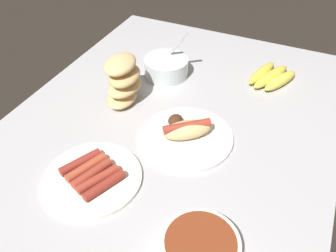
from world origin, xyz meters
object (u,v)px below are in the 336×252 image
object	(u,v)px
bowl_chili	(200,247)
bread_stack	(123,81)
bowl_coleslaw	(166,66)
plate_hotdog_assembled	(186,133)
plate_sausages	(93,176)
banana_bunch	(271,77)

from	to	relation	value
bowl_chili	bread_stack	distance (cm)	54.15
bowl_coleslaw	bread_stack	distance (cm)	19.66
plate_hotdog_assembled	bread_stack	xyz separation A→B (cm)	(7.83, 23.43, 5.49)
plate_hotdog_assembled	bread_stack	world-z (taller)	bread_stack
plate_hotdog_assembled	bowl_chili	bearing A→B (deg)	-153.08
bowl_chili	bread_stack	xyz separation A→B (cm)	(37.68, 38.59, 4.89)
bowl_coleslaw	bread_stack	xyz separation A→B (cm)	(-18.48, 5.45, 3.91)
bowl_coleslaw	plate_hotdog_assembled	xyz separation A→B (cm)	(-26.30, -17.98, -1.58)
bowl_coleslaw	bowl_chili	size ratio (longest dim) A/B	1.01
bowl_coleslaw	bowl_chili	bearing A→B (deg)	-149.45
bread_stack	plate_sausages	bearing A→B (deg)	-164.13
bowl_coleslaw	plate_hotdog_assembled	distance (cm)	31.90
plate_sausages	banana_bunch	size ratio (longest dim) A/B	1.30
bowl_coleslaw	bread_stack	bearing A→B (deg)	163.56
plate_sausages	plate_hotdog_assembled	size ratio (longest dim) A/B	0.94
plate_sausages	bread_stack	xyz separation A→B (cm)	(30.35, 8.63, 6.17)
plate_sausages	bowl_chili	bearing A→B (deg)	-103.74
bowl_chili	banana_bunch	world-z (taller)	bowl_chili
plate_hotdog_assembled	bread_stack	size ratio (longest dim) A/B	1.73
plate_sausages	banana_bunch	world-z (taller)	same
plate_sausages	bread_stack	world-z (taller)	bread_stack
bread_stack	bowl_coleslaw	bearing A→B (deg)	-16.44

